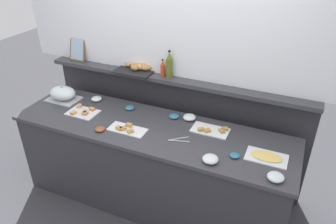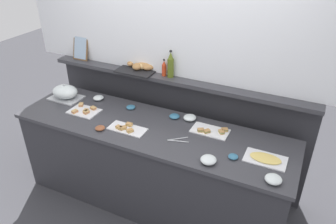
# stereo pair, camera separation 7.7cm
# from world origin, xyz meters

# --- Properties ---
(ground_plane) EXTENTS (12.00, 12.00, 0.00)m
(ground_plane) POSITION_xyz_m (0.00, 0.60, 0.00)
(ground_plane) COLOR #38383D
(buffet_counter) EXTENTS (2.66, 0.75, 0.91)m
(buffet_counter) POSITION_xyz_m (0.00, 0.00, 0.45)
(buffet_counter) COLOR #2D2D33
(buffet_counter) RESTS_ON ground_plane
(back_ledge_unit) EXTENTS (2.82, 0.22, 1.21)m
(back_ledge_unit) POSITION_xyz_m (0.00, 0.55, 0.64)
(back_ledge_unit) COLOR #2D2D33
(back_ledge_unit) RESTS_ON ground_plane
(upper_wall_panel) EXTENTS (3.42, 0.08, 1.39)m
(upper_wall_panel) POSITION_xyz_m (0.00, 0.58, 1.90)
(upper_wall_panel) COLOR white
(upper_wall_panel) RESTS_ON back_ledge_unit
(sandwich_platter_front) EXTENTS (0.35, 0.16, 0.04)m
(sandwich_platter_front) POSITION_xyz_m (-0.18, -0.13, 0.92)
(sandwich_platter_front) COLOR silver
(sandwich_platter_front) RESTS_ON buffet_counter
(sandwich_platter_side) EXTENTS (0.30, 0.21, 0.04)m
(sandwich_platter_side) POSITION_xyz_m (-0.74, -0.03, 0.92)
(sandwich_platter_side) COLOR silver
(sandwich_platter_side) RESTS_ON buffet_counter
(sandwich_platter_rear) EXTENTS (0.34, 0.19, 0.04)m
(sandwich_platter_rear) POSITION_xyz_m (0.53, 0.17, 0.92)
(sandwich_platter_rear) COLOR white
(sandwich_platter_rear) RESTS_ON buffet_counter
(cold_cuts_platter) EXTENTS (0.33, 0.20, 0.02)m
(cold_cuts_platter) POSITION_xyz_m (1.05, -0.03, 0.92)
(cold_cuts_platter) COLOR silver
(cold_cuts_platter) RESTS_ON buffet_counter
(serving_cloche) EXTENTS (0.34, 0.24, 0.17)m
(serving_cloche) POSITION_xyz_m (-1.09, 0.12, 0.98)
(serving_cloche) COLOR #B7BABF
(serving_cloche) RESTS_ON buffet_counter
(glass_bowl_large) EXTENTS (0.11, 0.11, 0.04)m
(glass_bowl_large) POSITION_xyz_m (-0.76, 0.24, 0.93)
(glass_bowl_large) COLOR silver
(glass_bowl_large) RESTS_ON buffet_counter
(glass_bowl_medium) EXTENTS (0.13, 0.13, 0.05)m
(glass_bowl_medium) POSITION_xyz_m (0.66, -0.26, 0.93)
(glass_bowl_medium) COLOR silver
(glass_bowl_medium) RESTS_ON buffet_counter
(glass_bowl_small) EXTENTS (0.12, 0.12, 0.05)m
(glass_bowl_small) POSITION_xyz_m (0.28, 0.28, 0.93)
(glass_bowl_small) COLOR silver
(glass_bowl_small) RESTS_ON buffet_counter
(glass_bowl_extra) EXTENTS (0.12, 0.12, 0.05)m
(glass_bowl_extra) POSITION_xyz_m (1.16, -0.27, 0.93)
(glass_bowl_extra) COLOR silver
(glass_bowl_extra) RESTS_ON buffet_counter
(condiment_bowl_teal) EXTENTS (0.09, 0.09, 0.03)m
(condiment_bowl_teal) POSITION_xyz_m (-0.40, -0.24, 0.92)
(condiment_bowl_teal) COLOR brown
(condiment_bowl_teal) RESTS_ON buffet_counter
(condiment_bowl_dark) EXTENTS (0.10, 0.10, 0.04)m
(condiment_bowl_dark) POSITION_xyz_m (0.13, 0.25, 0.92)
(condiment_bowl_dark) COLOR teal
(condiment_bowl_dark) RESTS_ON buffet_counter
(condiment_bowl_red) EXTENTS (0.08, 0.08, 0.03)m
(condiment_bowl_red) POSITION_xyz_m (0.82, -0.12, 0.92)
(condiment_bowl_red) COLOR teal
(condiment_bowl_red) RESTS_ON buffet_counter
(condiment_bowl_cream) EXTENTS (0.09, 0.09, 0.03)m
(condiment_bowl_cream) POSITION_xyz_m (-0.35, 0.22, 0.92)
(condiment_bowl_cream) COLOR teal
(condiment_bowl_cream) RESTS_ON buffet_counter
(serving_tongs) EXTENTS (0.18, 0.13, 0.01)m
(serving_tongs) POSITION_xyz_m (0.31, -0.09, 0.91)
(serving_tongs) COLOR #B7BABF
(serving_tongs) RESTS_ON buffet_counter
(olive_oil_bottle) EXTENTS (0.06, 0.06, 0.28)m
(olive_oil_bottle) POSITION_xyz_m (-0.03, 0.50, 1.33)
(olive_oil_bottle) COLOR #56661E
(olive_oil_bottle) RESTS_ON back_ledge_unit
(hot_sauce_bottle) EXTENTS (0.04, 0.04, 0.18)m
(hot_sauce_bottle) POSITION_xyz_m (-0.10, 0.50, 1.29)
(hot_sauce_bottle) COLOR red
(hot_sauce_bottle) RESTS_ON back_ledge_unit
(bread_basket) EXTENTS (0.40, 0.28, 0.08)m
(bread_basket) POSITION_xyz_m (-0.38, 0.52, 1.25)
(bread_basket) COLOR black
(bread_basket) RESTS_ON back_ledge_unit
(framed_picture) EXTENTS (0.19, 0.08, 0.27)m
(framed_picture) POSITION_xyz_m (-1.15, 0.51, 1.34)
(framed_picture) COLOR brown
(framed_picture) RESTS_ON back_ledge_unit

